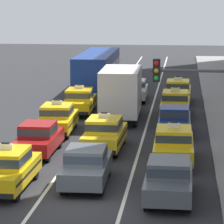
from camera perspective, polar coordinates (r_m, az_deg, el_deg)
ground_plane at (r=24.35m, az=-2.90°, el=-8.20°), size 160.00×160.00×0.00m
lane_stripe_left_center at (r=43.82m, az=-0.78°, el=0.08°), size 0.14×80.00×0.01m
lane_stripe_center_right at (r=43.54m, az=3.41°, el=0.00°), size 0.14×80.00×0.01m
taxi_left_nearest at (r=26.39m, az=-9.18°, el=-4.87°), size 1.85×4.57×1.96m
sedan_left_second at (r=31.92m, az=-6.46°, el=-2.24°), size 1.76×4.30×1.58m
taxi_left_third at (r=36.73m, az=-4.79°, el=-0.53°), size 1.96×4.61×1.96m
taxi_left_fourth at (r=42.78m, az=-2.85°, el=1.01°), size 1.93×4.60×1.96m
bus_left_fifth at (r=51.73m, az=-1.29°, el=3.66°), size 2.62×11.22×3.22m
sedan_center_nearest at (r=26.70m, az=-2.26°, el=-4.64°), size 1.84×4.33×1.58m
taxi_center_second at (r=32.62m, az=-0.66°, el=-1.85°), size 1.91×4.60×1.96m
box_truck_center_third at (r=40.64m, az=0.87°, el=1.83°), size 2.40×7.00×3.27m
sedan_center_fourth at (r=48.12m, az=2.01°, el=2.00°), size 1.80×4.32×1.58m
sedan_right_nearest at (r=24.90m, az=4.99°, el=-5.77°), size 1.82×4.32×1.58m
taxi_right_second at (r=30.34m, az=5.41°, el=-2.81°), size 1.85×4.57×1.96m
sedan_right_third at (r=36.45m, az=5.49°, el=-0.67°), size 1.77×4.31×1.58m
taxi_right_fourth at (r=41.89m, az=5.55°, el=0.78°), size 1.87×4.58×1.96m
taxi_right_fifth at (r=47.34m, az=5.79°, el=1.86°), size 1.88×4.59×1.96m
traffic_light_pole at (r=22.02m, az=8.13°, el=0.01°), size 2.87×0.33×5.58m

